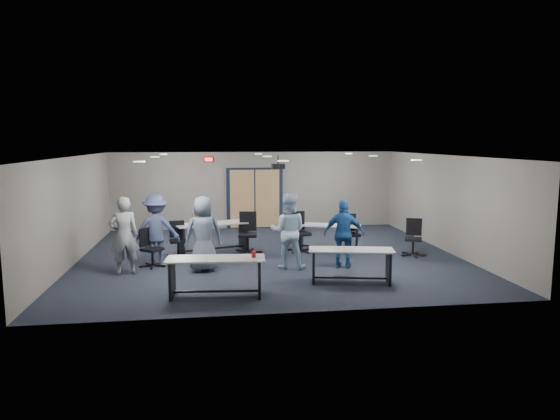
{
  "coord_description": "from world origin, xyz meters",
  "views": [
    {
      "loc": [
        -1.55,
        -13.09,
        3.11
      ],
      "look_at": [
        0.24,
        -0.3,
        1.3
      ],
      "focal_mm": 32.0,
      "sensor_mm": 36.0,
      "label": 1
    }
  ],
  "objects": [
    {
      "name": "chair_loose_left",
      "position": [
        -3.01,
        -0.73,
        0.48
      ],
      "size": [
        0.85,
        0.85,
        0.96
      ],
      "primitive_type": null,
      "rotation": [
        0.0,
        0.0,
        0.93
      ],
      "color": "black",
      "rests_on": "floor"
    },
    {
      "name": "chair_back_c",
      "position": [
        0.91,
        0.44,
        0.56
      ],
      "size": [
        0.85,
        0.85,
        1.11
      ],
      "primitive_type": null,
      "rotation": [
        0.0,
        0.0,
        0.24
      ],
      "color": "black",
      "rests_on": "floor"
    },
    {
      "name": "chair_back_a",
      "position": [
        -2.44,
        0.23,
        0.48
      ],
      "size": [
        0.69,
        0.69,
        0.96
      ],
      "primitive_type": null,
      "rotation": [
        0.0,
        0.0,
        0.16
      ],
      "color": "black",
      "rests_on": "floor"
    },
    {
      "name": "right_wall",
      "position": [
        5.0,
        0.0,
        1.35
      ],
      "size": [
        0.04,
        9.0,
        2.7
      ],
      "primitive_type": "cube",
      "color": "gray",
      "rests_on": "floor"
    },
    {
      "name": "ceiling",
      "position": [
        0.0,
        0.0,
        2.7
      ],
      "size": [
        10.0,
        9.0,
        0.04
      ],
      "primitive_type": "cube",
      "color": "white",
      "rests_on": "back_wall"
    },
    {
      "name": "person_navy",
      "position": [
        1.66,
        -1.44,
        0.84
      ],
      "size": [
        1.06,
        0.72,
        1.68
      ],
      "primitive_type": "imported",
      "rotation": [
        0.0,
        0.0,
        2.79
      ],
      "color": "#1A498F",
      "rests_on": "floor"
    },
    {
      "name": "chair_back_d",
      "position": [
        2.33,
        0.28,
        0.52
      ],
      "size": [
        0.68,
        0.68,
        1.04
      ],
      "primitive_type": null,
      "rotation": [
        0.0,
        0.0,
        0.05
      ],
      "color": "black",
      "rests_on": "floor"
    },
    {
      "name": "table_back_right",
      "position": [
        1.76,
        0.54,
        0.5
      ],
      "size": [
        1.89,
        1.16,
        0.73
      ],
      "rotation": [
        0.0,
        0.0,
        -0.34
      ],
      "color": "#A4A29B",
      "rests_on": "floor"
    },
    {
      "name": "back_wall",
      "position": [
        0.0,
        4.5,
        1.35
      ],
      "size": [
        10.0,
        0.04,
        2.7
      ],
      "primitive_type": "cube",
      "color": "gray",
      "rests_on": "floor"
    },
    {
      "name": "double_door",
      "position": [
        0.0,
        4.46,
        1.05
      ],
      "size": [
        2.0,
        0.07,
        2.2
      ],
      "color": "black",
      "rests_on": "back_wall"
    },
    {
      "name": "table_front_left",
      "position": [
        -1.47,
        -3.34,
        0.54
      ],
      "size": [
        2.0,
        0.8,
        0.92
      ],
      "rotation": [
        0.0,
        0.0,
        -0.08
      ],
      "color": "#A4A29B",
      "rests_on": "floor"
    },
    {
      "name": "floor",
      "position": [
        0.0,
        0.0,
        0.0
      ],
      "size": [
        10.0,
        10.0,
        0.0
      ],
      "primitive_type": "plane",
      "color": "black",
      "rests_on": "ground"
    },
    {
      "name": "person_back",
      "position": [
        -2.92,
        -0.48,
        0.89
      ],
      "size": [
        1.17,
        0.69,
        1.78
      ],
      "primitive_type": "imported",
      "rotation": [
        0.0,
        0.0,
        3.11
      ],
      "color": "#414C76",
      "rests_on": "floor"
    },
    {
      "name": "left_wall",
      "position": [
        -5.0,
        0.0,
        1.35
      ],
      "size": [
        0.04,
        9.0,
        2.7
      ],
      "primitive_type": "cube",
      "color": "gray",
      "rests_on": "floor"
    },
    {
      "name": "ceiling_projector",
      "position": [
        0.3,
        0.5,
        2.4
      ],
      "size": [
        0.35,
        0.32,
        0.37
      ],
      "color": "black",
      "rests_on": "ceiling"
    },
    {
      "name": "person_plaid",
      "position": [
        -1.74,
        -1.3,
        0.9
      ],
      "size": [
        0.95,
        0.69,
        1.81
      ],
      "primitive_type": "imported",
      "rotation": [
        0.0,
        0.0,
        3.27
      ],
      "color": "slate",
      "rests_on": "floor"
    },
    {
      "name": "table_back_left",
      "position": [
        -1.52,
        0.66,
        0.57
      ],
      "size": [
        2.16,
        1.28,
        1.14
      ],
      "rotation": [
        0.0,
        0.0,
        0.31
      ],
      "color": "#A4A29B",
      "rests_on": "floor"
    },
    {
      "name": "chair_back_b",
      "position": [
        -0.56,
        0.42,
        0.57
      ],
      "size": [
        0.79,
        0.79,
        1.14
      ],
      "primitive_type": null,
      "rotation": [
        0.0,
        0.0,
        -0.11
      ],
      "color": "black",
      "rests_on": "floor"
    },
    {
      "name": "chair_loose_right",
      "position": [
        3.85,
        -0.49,
        0.5
      ],
      "size": [
        0.83,
        0.83,
        1.0
      ],
      "primitive_type": null,
      "rotation": [
        0.0,
        0.0,
        -0.42
      ],
      "color": "black",
      "rests_on": "floor"
    },
    {
      "name": "front_wall",
      "position": [
        0.0,
        -4.5,
        1.35
      ],
      "size": [
        10.0,
        0.04,
        2.7
      ],
      "primitive_type": "cube",
      "color": "gray",
      "rests_on": "floor"
    },
    {
      "name": "person_gray",
      "position": [
        -3.56,
        -1.34,
        0.92
      ],
      "size": [
        0.75,
        0.59,
        1.83
      ],
      "primitive_type": "imported",
      "rotation": [
        0.0,
        0.0,
        3.39
      ],
      "color": "gray",
      "rests_on": "floor"
    },
    {
      "name": "ceiling_can_lights",
      "position": [
        0.0,
        0.25,
        2.67
      ],
      "size": [
        6.24,
        5.74,
        0.02
      ],
      "primitive_type": null,
      "color": "silver",
      "rests_on": "ceiling"
    },
    {
      "name": "table_front_right",
      "position": [
        1.47,
        -2.74,
        0.51
      ],
      "size": [
        1.93,
        0.97,
        0.75
      ],
      "rotation": [
        0.0,
        0.0,
        -0.2
      ],
      "color": "#A4A29B",
      "rests_on": "floor"
    },
    {
      "name": "exit_sign",
      "position": [
        -1.6,
        4.44,
        2.45
      ],
      "size": [
        0.32,
        0.07,
        0.18
      ],
      "color": "black",
      "rests_on": "back_wall"
    },
    {
      "name": "person_lightblue",
      "position": [
        0.3,
        -1.29,
        0.92
      ],
      "size": [
        1.03,
        0.89,
        1.83
      ],
      "primitive_type": "imported",
      "rotation": [
        0.0,
        0.0,
        2.89
      ],
      "color": "#B0D0E9",
      "rests_on": "floor"
    }
  ]
}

